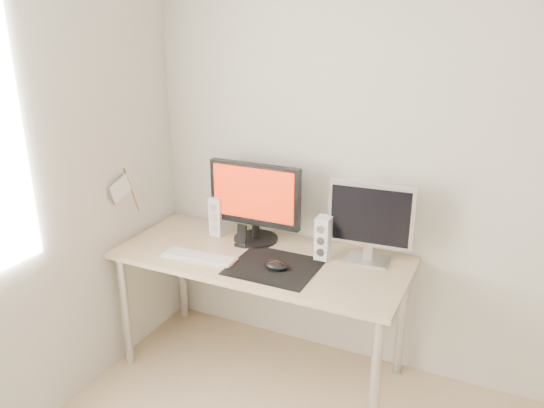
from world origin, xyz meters
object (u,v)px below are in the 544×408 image
(main_monitor, at_px, (255,200))
(keyboard, at_px, (199,257))
(mouse, at_px, (276,266))
(speaker_left, at_px, (218,216))
(second_monitor, at_px, (370,219))
(desk, at_px, (261,268))
(speaker_right, at_px, (323,238))
(phone_dock, at_px, (242,240))

(main_monitor, height_order, keyboard, main_monitor)
(mouse, distance_m, speaker_left, 0.59)
(mouse, xyz_separation_m, main_monitor, (-0.27, 0.29, 0.23))
(mouse, bearing_deg, second_monitor, 37.09)
(desk, height_order, speaker_left, speaker_left)
(second_monitor, xyz_separation_m, speaker_left, (-0.92, -0.02, -0.12))
(main_monitor, bearing_deg, mouse, -47.79)
(mouse, bearing_deg, speaker_right, 53.72)
(desk, height_order, main_monitor, main_monitor)
(second_monitor, bearing_deg, phone_dock, -171.13)
(desk, height_order, phone_dock, phone_dock)
(speaker_right, bearing_deg, main_monitor, 172.49)
(mouse, xyz_separation_m, phone_dock, (-0.30, 0.20, 0.01))
(mouse, height_order, speaker_right, speaker_right)
(main_monitor, height_order, second_monitor, main_monitor)
(mouse, relative_size, speaker_right, 0.51)
(second_monitor, bearing_deg, mouse, -142.91)
(keyboard, bearing_deg, speaker_right, 24.84)
(desk, distance_m, speaker_left, 0.45)
(desk, xyz_separation_m, speaker_left, (-0.37, 0.16, 0.20))
(mouse, xyz_separation_m, speaker_right, (0.17, 0.24, 0.09))
(desk, xyz_separation_m, keyboard, (-0.29, -0.17, 0.09))
(speaker_left, xyz_separation_m, phone_dock, (0.21, -0.09, -0.08))
(mouse, bearing_deg, keyboard, -173.97)
(second_monitor, height_order, keyboard, second_monitor)
(main_monitor, bearing_deg, second_monitor, 1.01)
(speaker_left, bearing_deg, desk, -23.94)
(mouse, relative_size, main_monitor, 0.22)
(speaker_right, bearing_deg, keyboard, -155.16)
(desk, relative_size, main_monitor, 2.91)
(desk, relative_size, phone_dock, 12.65)
(speaker_right, height_order, phone_dock, speaker_right)
(main_monitor, bearing_deg, speaker_right, -7.51)
(main_monitor, height_order, speaker_left, main_monitor)
(desk, xyz_separation_m, second_monitor, (0.55, 0.18, 0.32))
(keyboard, bearing_deg, main_monitor, 63.52)
(mouse, distance_m, main_monitor, 0.46)
(main_monitor, relative_size, second_monitor, 1.22)
(desk, distance_m, main_monitor, 0.39)
(speaker_left, bearing_deg, second_monitor, 1.11)
(mouse, height_order, keyboard, mouse)
(mouse, relative_size, phone_dock, 0.96)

